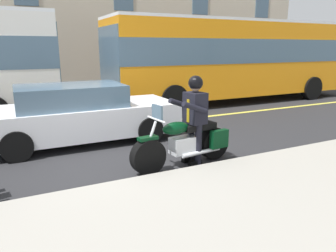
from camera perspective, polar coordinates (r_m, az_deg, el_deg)
ground_plane at (r=7.28m, az=-9.44°, el=-4.16°), size 80.00×80.00×0.00m
lane_center_stripe at (r=9.14m, az=-13.09°, el=-0.54°), size 60.00×0.16×0.01m
motorcycle_main at (r=6.13m, az=3.29°, el=-3.06°), size 2.22×0.76×1.26m
rider_main at (r=6.10m, az=4.79°, el=2.48°), size 0.67×0.60×1.74m
bus_far at (r=13.80m, az=12.39°, el=12.20°), size 11.05×2.70×3.30m
car_silver at (r=7.89m, az=-15.94°, el=2.08°), size 4.60×1.92×1.40m
building_backdrop at (r=21.65m, az=-10.76°, el=21.23°), size 24.60×6.06×10.05m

